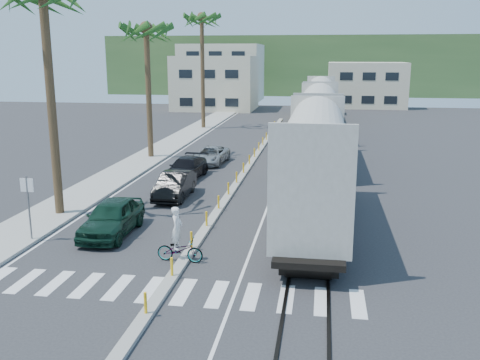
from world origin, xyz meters
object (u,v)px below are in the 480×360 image
car_lead (112,217)px  car_second (175,185)px  street_sign (28,199)px  cyclist (179,244)px

car_lead → car_second: bearing=79.9°
street_sign → cyclist: 7.33m
car_lead → car_second: size_ratio=1.07×
street_sign → car_second: street_sign is taller
car_second → cyclist: size_ratio=2.00×
car_second → cyclist: bearing=-73.7°
car_second → cyclist: 9.95m
cyclist → car_second: bearing=19.5°
street_sign → car_lead: (3.17, 1.51, -1.15)m
street_sign → cyclist: size_ratio=1.32×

